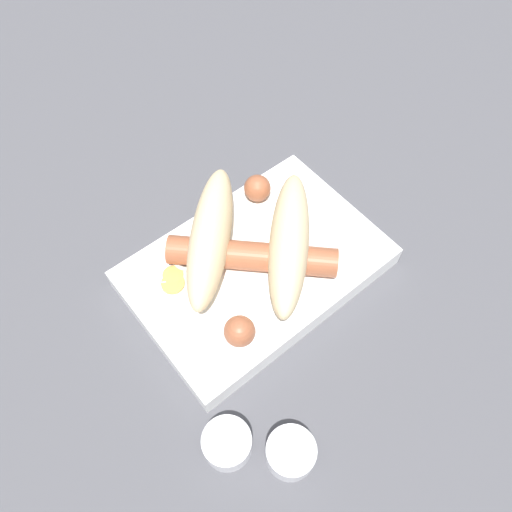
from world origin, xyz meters
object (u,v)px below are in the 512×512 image
(sausage, at_px, (249,253))
(condiment_cup_near, at_px, (227,444))
(condiment_cup_far, at_px, (291,453))
(food_tray, at_px, (256,267))
(bread_roll, at_px, (250,239))

(sausage, height_order, condiment_cup_near, sausage)
(sausage, relative_size, condiment_cup_near, 3.47)
(condiment_cup_near, xyz_separation_m, condiment_cup_far, (-0.04, 0.04, 0.00))
(food_tray, relative_size, condiment_cup_far, 5.92)
(sausage, bearing_deg, condiment_cup_far, 61.97)
(condiment_cup_near, distance_m, condiment_cup_far, 0.06)
(sausage, bearing_deg, bread_roll, -132.52)
(bread_roll, height_order, sausage, bread_roll)
(condiment_cup_near, relative_size, condiment_cup_far, 1.00)
(condiment_cup_far, bearing_deg, food_tray, -120.07)
(sausage, relative_size, condiment_cup_far, 3.47)
(food_tray, bearing_deg, sausage, -39.99)
(sausage, bearing_deg, condiment_cup_near, 44.96)
(bread_roll, distance_m, condiment_cup_near, 0.20)
(condiment_cup_near, height_order, condiment_cup_far, same)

